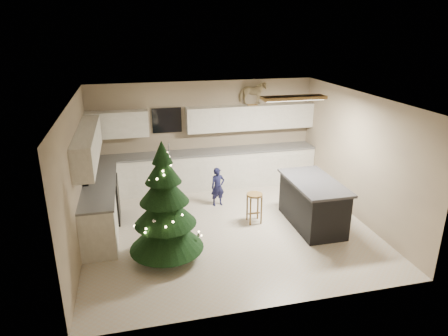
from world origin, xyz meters
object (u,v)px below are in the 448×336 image
Objects in this scene: toddler at (218,187)px; rocking_horse at (253,93)px; island at (313,203)px; bar_stool at (254,201)px; christmas_tree at (165,212)px.

toddler is 1.30× the size of rocking_horse.
island is 2.71× the size of bar_stool.
rocking_horse reaches higher than bar_stool.
toddler is at bearing 144.76° from rocking_horse.
island is at bearing -19.01° from bar_stool.
christmas_tree is at bearing 149.34° from rocking_horse.
rocking_horse is at bearing 39.16° from toddler.
bar_stool is at bearing 160.99° from island.
bar_stool is (-1.10, 0.38, -0.01)m from island.
christmas_tree is 3.13× the size of rocking_horse.
island reaches higher than toddler.
rocking_horse reaches higher than toddler.
christmas_tree is 4.24m from rocking_horse.
christmas_tree is 2.41× the size of toddler.
rocking_horse is at bearing 51.49° from christmas_tree.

